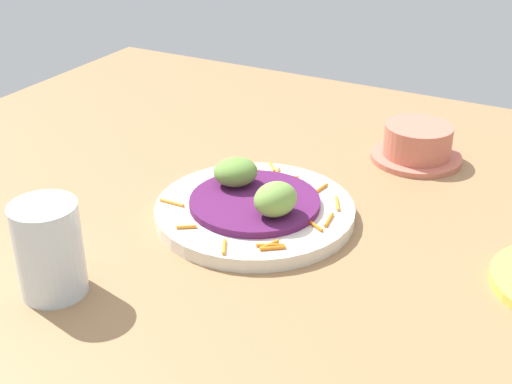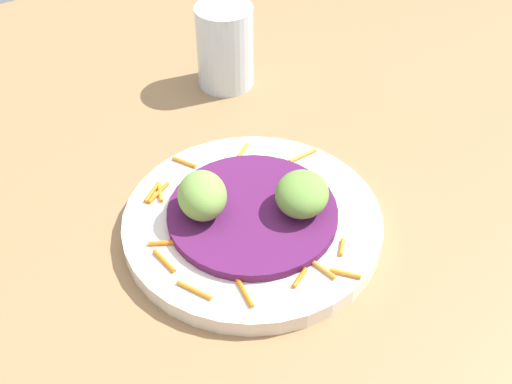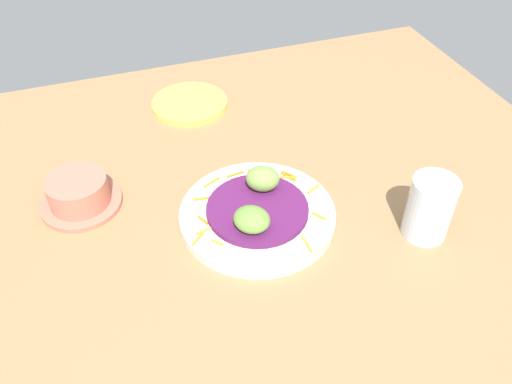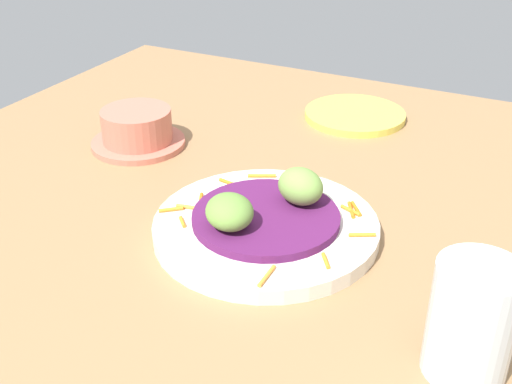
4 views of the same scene
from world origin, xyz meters
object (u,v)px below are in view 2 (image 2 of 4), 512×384
Objects in this scene: guac_scoop_center at (302,194)px; water_glass at (225,47)px; guac_scoop_left at (202,195)px; main_plate at (252,223)px.

guac_scoop_center is 25.63cm from water_glass.
guac_scoop_left is 8.81cm from guac_scoop_center.
main_plate is 4.56× the size of guac_scoop_left.
main_plate is 4.39× the size of guac_scoop_center.
main_plate is at bearing -29.93° from guac_scoop_center.
guac_scoop_left is at bearing -29.93° from main_plate.
water_glass is at bearing -115.38° from main_plate.
water_glass is (-10.67, -22.49, 4.07)cm from main_plate.
main_plate is 5.72cm from guac_scoop_left.
main_plate is at bearing 64.62° from water_glass.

